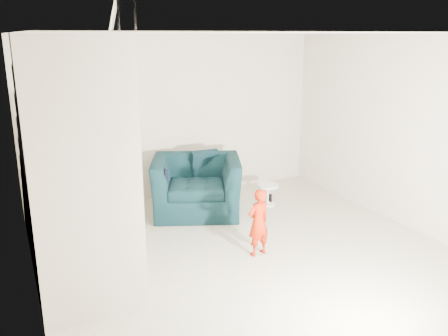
{
  "coord_description": "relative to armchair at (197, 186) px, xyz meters",
  "views": [
    {
      "loc": [
        -2.63,
        -4.67,
        2.69
      ],
      "look_at": [
        0.15,
        1.2,
        0.85
      ],
      "focal_mm": 38.0,
      "sensor_mm": 36.0,
      "label": 1
    }
  ],
  "objects": [
    {
      "name": "floor",
      "position": [
        0.03,
        -1.82,
        -0.43
      ],
      "size": [
        5.5,
        5.5,
        0.0
      ],
      "primitive_type": "plane",
      "color": "tan",
      "rests_on": "ground"
    },
    {
      "name": "ceiling",
      "position": [
        0.03,
        -1.82,
        2.27
      ],
      "size": [
        5.5,
        5.5,
        0.0
      ],
      "primitive_type": "plane",
      "rotation": [
        3.14,
        0.0,
        0.0
      ],
      "color": "silver",
      "rests_on": "back_wall"
    },
    {
      "name": "back_wall",
      "position": [
        0.03,
        0.93,
        0.92
      ],
      "size": [
        5.0,
        0.0,
        5.0
      ],
      "primitive_type": "plane",
      "rotation": [
        1.57,
        0.0,
        0.0
      ],
      "color": "#BCB499",
      "rests_on": "floor"
    },
    {
      "name": "left_wall",
      "position": [
        -2.47,
        -1.82,
        0.92
      ],
      "size": [
        0.0,
        5.5,
        5.5
      ],
      "primitive_type": "plane",
      "rotation": [
        1.57,
        0.0,
        1.57
      ],
      "color": "#BCB499",
      "rests_on": "floor"
    },
    {
      "name": "right_wall",
      "position": [
        2.53,
        -1.82,
        0.92
      ],
      "size": [
        0.0,
        5.5,
        5.5
      ],
      "primitive_type": "plane",
      "rotation": [
        1.57,
        0.0,
        -1.57
      ],
      "color": "#BCB499",
      "rests_on": "floor"
    },
    {
      "name": "armchair",
      "position": [
        0.0,
        0.0,
        0.0
      ],
      "size": [
        1.67,
        1.58,
        0.86
      ],
      "primitive_type": "imported",
      "rotation": [
        0.0,
        0.0,
        -0.39
      ],
      "color": "black",
      "rests_on": "floor"
    },
    {
      "name": "toddler",
      "position": [
        0.13,
        -1.71,
        0.0
      ],
      "size": [
        0.35,
        0.27,
        0.87
      ],
      "primitive_type": "imported",
      "rotation": [
        0.0,
        0.0,
        3.34
      ],
      "color": "#9D1C05",
      "rests_on": "floor"
    },
    {
      "name": "side_table",
      "position": [
        1.16,
        -0.2,
        -0.2
      ],
      "size": [
        0.35,
        0.35,
        0.35
      ],
      "color": "silver",
      "rests_on": "floor"
    },
    {
      "name": "staircase",
      "position": [
        -1.97,
        -1.27,
        0.52
      ],
      "size": [
        1.02,
        3.03,
        3.62
      ],
      "color": "#ADA089",
      "rests_on": "floor"
    },
    {
      "name": "cushion",
      "position": [
        0.27,
        0.32,
        0.24
      ],
      "size": [
        0.45,
        0.22,
        0.45
      ],
      "primitive_type": "cube",
      "rotation": [
        0.21,
        0.0,
        0.0
      ],
      "color": "black",
      "rests_on": "armchair"
    },
    {
      "name": "throw",
      "position": [
        -0.57,
        -0.02,
        0.11
      ],
      "size": [
        0.05,
        0.48,
        0.54
      ],
      "primitive_type": "cube",
      "color": "black",
      "rests_on": "armchair"
    },
    {
      "name": "phone",
      "position": [
        0.26,
        -1.77,
        0.32
      ],
      "size": [
        0.02,
        0.05,
        0.1
      ],
      "primitive_type": "cube",
      "rotation": [
        0.0,
        0.0,
        0.03
      ],
      "color": "black",
      "rests_on": "toddler"
    }
  ]
}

